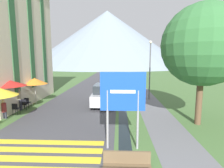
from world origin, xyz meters
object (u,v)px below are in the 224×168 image
object	(u,v)px
parked_car_near	(104,95)
cafe_chair_far_right	(27,102)
parked_car_far	(112,78)
cafe_chair_middle	(16,108)
cafe_umbrella_rear_orange	(35,81)
person_standing_terrace	(19,98)
cafe_chair_far_left	(25,103)
cafe_umbrella_middle_red	(9,83)
streetlamp	(150,65)
hotel_building	(1,33)
tree_by_path	(203,45)
person_seated_far	(4,108)
road_sign	(123,99)

from	to	relation	value
parked_car_near	cafe_chair_far_right	bearing A→B (deg)	-168.74
parked_car_far	cafe_chair_middle	bearing A→B (deg)	-110.89
cafe_umbrella_rear_orange	person_standing_terrace	distance (m)	2.26
parked_car_far	cafe_chair_middle	distance (m)	17.37
person_standing_terrace	cafe_chair_far_left	bearing A→B (deg)	28.52
cafe_chair_far_left	cafe_umbrella_middle_red	world-z (taller)	cafe_umbrella_middle_red
cafe_chair_middle	streetlamp	distance (m)	11.91
cafe_umbrella_rear_orange	streetlamp	world-z (taller)	streetlamp
cafe_chair_far_left	hotel_building	bearing A→B (deg)	152.37
hotel_building	cafe_chair_far_right	xyz separation A→B (m)	(2.92, -1.80, -5.66)
cafe_chair_far_left	cafe_chair_far_right	bearing A→B (deg)	106.28
cafe_chair_far_right	tree_by_path	world-z (taller)	tree_by_path
hotel_building	tree_by_path	world-z (taller)	hotel_building
parked_car_near	parked_car_far	xyz separation A→B (m)	(0.22, 13.24, -0.00)
hotel_building	cafe_chair_middle	size ratio (longest dim) A/B	13.50
cafe_chair_far_left	cafe_umbrella_rear_orange	distance (m)	2.37
cafe_chair_far_left	cafe_umbrella_middle_red	size ratio (longest dim) A/B	0.34
cafe_chair_far_right	cafe_chair_middle	world-z (taller)	same
cafe_chair_far_right	cafe_umbrella_middle_red	distance (m)	2.38
tree_by_path	person_seated_far	bearing A→B (deg)	177.62
parked_car_far	person_standing_terrace	size ratio (longest dim) A/B	2.42
person_seated_far	person_standing_terrace	bearing A→B (deg)	90.77
cafe_umbrella_middle_red	cafe_umbrella_rear_orange	size ratio (longest dim) A/B	1.08
parked_car_far	cafe_chair_middle	size ratio (longest dim) A/B	4.87
cafe_chair_middle	streetlamp	bearing A→B (deg)	13.81
cafe_chair_far_left	streetlamp	bearing A→B (deg)	31.67
parked_car_far	cafe_chair_middle	world-z (taller)	parked_car_far
cafe_chair_middle	streetlamp	xyz separation A→B (m)	(10.27, 5.35, 2.81)
parked_car_near	cafe_umbrella_middle_red	size ratio (longest dim) A/B	1.72
road_sign	parked_car_near	distance (m)	7.66
parked_car_near	cafe_umbrella_rear_orange	size ratio (longest dim) A/B	1.86
cafe_umbrella_middle_red	person_seated_far	bearing A→B (deg)	-82.19
cafe_chair_far_right	cafe_chair_far_left	xyz separation A→B (m)	(0.05, -0.50, 0.00)
parked_car_far	cafe_chair_far_left	bearing A→B (deg)	-112.67
hotel_building	road_sign	world-z (taller)	hotel_building
cafe_chair_far_right	streetlamp	size ratio (longest dim) A/B	0.15
cafe_chair_far_right	hotel_building	bearing A→B (deg)	135.75
cafe_umbrella_rear_orange	person_seated_far	bearing A→B (deg)	-94.25
streetlamp	parked_car_near	bearing A→B (deg)	-151.19
parked_car_near	cafe_chair_middle	size ratio (longest dim) A/B	5.00
road_sign	streetlamp	bearing A→B (deg)	73.85
cafe_umbrella_middle_red	cafe_umbrella_rear_orange	xyz separation A→B (m)	(0.42, 2.91, -0.22)
streetlamp	tree_by_path	bearing A→B (deg)	-74.75
parked_car_near	person_standing_terrace	distance (m)	6.59
person_seated_far	streetlamp	size ratio (longest dim) A/B	0.22
parked_car_near	cafe_umbrella_rear_orange	xyz separation A→B (m)	(-6.01, 0.11, 1.12)
cafe_chair_far_right	person_seated_far	size ratio (longest dim) A/B	0.67
person_seated_far	cafe_umbrella_middle_red	bearing A→B (deg)	97.81
cafe_chair_far_left	parked_car_far	bearing A→B (deg)	77.45
cafe_umbrella_middle_red	person_seated_far	xyz separation A→B (m)	(0.13, -0.96, -1.55)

